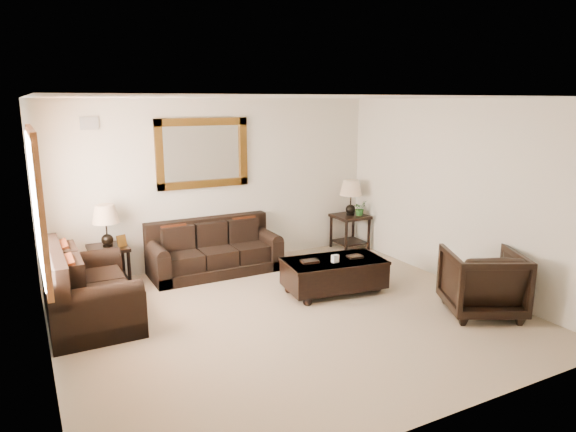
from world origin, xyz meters
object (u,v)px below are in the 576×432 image
end_table_left (107,234)px  armchair (482,279)px  loveseat (85,294)px  end_table_right (351,204)px  sofa (214,253)px  coffee_table (334,272)px

end_table_left → armchair: end_table_left is taller
loveseat → end_table_right: size_ratio=1.33×
loveseat → armchair: 4.96m
sofa → end_table_right: 2.70m
loveseat → coffee_table: (3.24, -0.60, -0.05)m
sofa → loveseat: (-2.04, -1.04, 0.05)m
end_table_right → armchair: size_ratio=1.38×
sofa → coffee_table: bearing=-53.8°
coffee_table → armchair: 1.97m
end_table_left → end_table_right: 4.22m
sofa → coffee_table: sofa is taller
end_table_left → coffee_table: size_ratio=0.82×
end_table_left → armchair: 5.18m
loveseat → end_table_left: size_ratio=1.40×
end_table_left → end_table_right: end_table_right is taller
end_table_left → coffee_table: end_table_left is taller
armchair → loveseat: bearing=2.3°
end_table_left → coffee_table: bearing=-31.9°
end_table_right → armchair: 3.25m
loveseat → coffee_table: size_ratio=1.14×
loveseat → coffee_table: 3.29m
end_table_right → coffee_table: 2.31m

